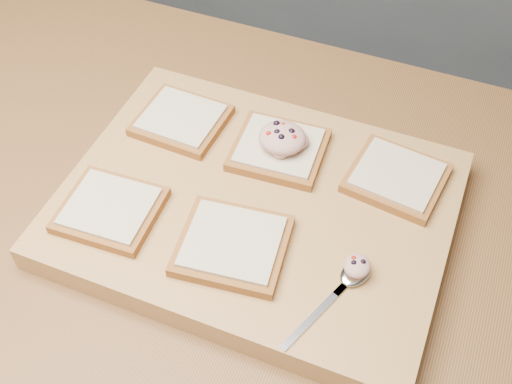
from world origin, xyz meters
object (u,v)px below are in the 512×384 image
cutting_board (256,208)px  tuna_salad_dollop (282,138)px  bread_far_center (279,149)px  spoon (350,279)px

cutting_board → tuna_salad_dollop: bearing=88.2°
cutting_board → bread_far_center: bread_far_center is taller
cutting_board → bread_far_center: size_ratio=3.84×
cutting_board → bread_far_center: bearing=91.2°
tuna_salad_dollop → spoon: size_ratio=0.43×
spoon → bread_far_center: bearing=132.9°
bread_far_center → spoon: 0.22m
bread_far_center → tuna_salad_dollop: size_ratio=2.01×
cutting_board → spoon: spoon is taller
bread_far_center → spoon: bread_far_center is taller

